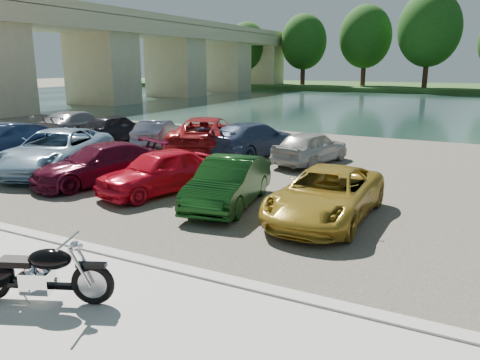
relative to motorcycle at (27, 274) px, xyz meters
The scene contains 19 objects.
ground 1.48m from the motorcycle, ahead, with size 200.00×200.00×0.00m, color #595447.
kerb 2.51m from the motorcycle, 56.12° to the left, with size 60.00×0.30×0.14m, color #B4B3A9.
parking_lot 11.14m from the motorcycle, 82.93° to the left, with size 60.00×18.00×0.04m, color #3F3B33.
river 40.07m from the motorcycle, 88.04° to the left, with size 120.00×40.00×0.00m, color #1B302E.
far_bank 72.05m from the motorcycle, 88.91° to the left, with size 120.00×24.00×0.60m, color #244518.
bridge 49.19m from the motorcycle, 122.96° to the left, with size 7.00×56.00×8.55m.
motorcycle is the anchor object (origin of this frame).
car_1 11.87m from the motorcycle, 145.39° to the left, with size 1.58×4.52×1.49m, color #121E38.
car_2 9.92m from the motorcycle, 135.73° to the left, with size 2.40×5.21×1.45m, color #84A6C0.
car_3 7.81m from the motorcycle, 125.67° to the left, with size 1.72×4.24×1.23m, color #4C0A1F.
car_4 6.66m from the motorcycle, 109.33° to the left, with size 1.52×3.77×1.28m, color red.
car_5 6.11m from the motorcycle, 88.11° to the left, with size 1.33×3.81×1.26m, color #0E3610.
car_6 6.81m from the motorcycle, 65.51° to the left, with size 2.03×4.40×1.22m, color #AD8C28.
car_7 17.63m from the motorcycle, 133.82° to the left, with size 1.95×4.81×1.39m, color gray.
car_8 16.09m from the motorcycle, 127.27° to the left, with size 1.60×3.98×1.36m, color black.
car_9 14.63m from the motorcycle, 119.34° to the left, with size 1.29×3.69×1.21m, color slate.
car_10 13.37m from the motorcycle, 109.47° to the left, with size 2.49×5.40×1.50m, color maroon.
car_11 12.85m from the motorcycle, 100.10° to the left, with size 1.93×4.76×1.38m, color navy.
car_12 12.26m from the motorcycle, 88.40° to the left, with size 1.50×3.72×1.27m, color #A7A7A3.
Camera 1 is at (4.61, -4.41, 3.70)m, focal length 35.00 mm.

